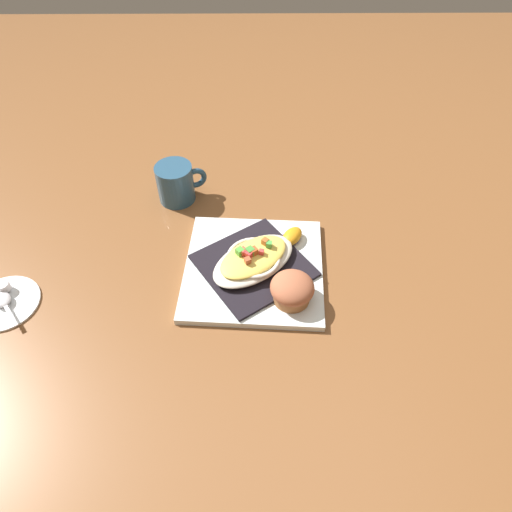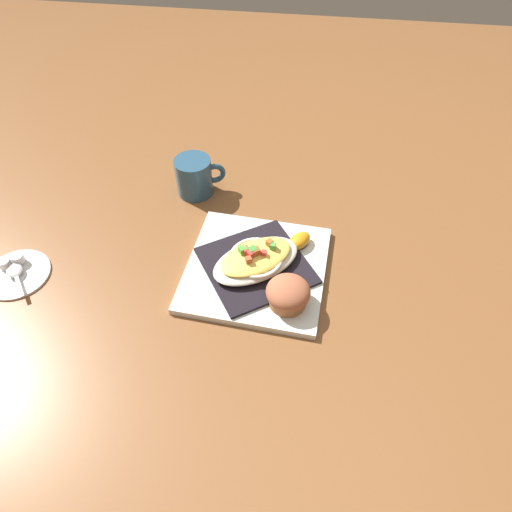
{
  "view_description": "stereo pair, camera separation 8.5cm",
  "coord_description": "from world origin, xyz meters",
  "px_view_note": "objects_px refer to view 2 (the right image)",
  "views": [
    {
      "loc": [
        0.0,
        0.57,
        0.68
      ],
      "look_at": [
        0.0,
        0.0,
        0.04
      ],
      "focal_mm": 31.9,
      "sensor_mm": 36.0,
      "label": 1
    },
    {
      "loc": [
        -0.08,
        0.56,
        0.68
      ],
      "look_at": [
        0.0,
        0.0,
        0.04
      ],
      "focal_mm": 31.9,
      "sensor_mm": 36.0,
      "label": 2
    }
  ],
  "objects_px": {
    "creamer_saucer": "(16,274)",
    "muffin": "(288,294)",
    "creamer_cup_1": "(4,263)",
    "square_plate": "(256,269)",
    "gratin_dish": "(256,259)",
    "spoon": "(15,271)",
    "orange_garnish": "(299,241)",
    "coffee_mug": "(195,178)",
    "creamer_cup_0": "(18,258)"
  },
  "relations": [
    {
      "from": "coffee_mug",
      "to": "creamer_cup_0",
      "type": "relative_size",
      "value": 4.57
    },
    {
      "from": "square_plate",
      "to": "spoon",
      "type": "distance_m",
      "value": 0.46
    },
    {
      "from": "muffin",
      "to": "creamer_saucer",
      "type": "distance_m",
      "value": 0.53
    },
    {
      "from": "creamer_saucer",
      "to": "spoon",
      "type": "distance_m",
      "value": 0.01
    },
    {
      "from": "coffee_mug",
      "to": "creamer_cup_1",
      "type": "height_order",
      "value": "coffee_mug"
    },
    {
      "from": "square_plate",
      "to": "muffin",
      "type": "height_order",
      "value": "muffin"
    },
    {
      "from": "creamer_saucer",
      "to": "muffin",
      "type": "bearing_deg",
      "value": 179.74
    },
    {
      "from": "muffin",
      "to": "coffee_mug",
      "type": "xyz_separation_m",
      "value": [
        0.24,
        -0.29,
        -0.0
      ]
    },
    {
      "from": "square_plate",
      "to": "spoon",
      "type": "relative_size",
      "value": 3.15
    },
    {
      "from": "gratin_dish",
      "to": "creamer_saucer",
      "type": "xyz_separation_m",
      "value": [
        0.46,
        0.07,
        -0.03
      ]
    },
    {
      "from": "square_plate",
      "to": "muffin",
      "type": "relative_size",
      "value": 3.35
    },
    {
      "from": "coffee_mug",
      "to": "muffin",
      "type": "bearing_deg",
      "value": 128.81
    },
    {
      "from": "spoon",
      "to": "creamer_cup_1",
      "type": "height_order",
      "value": "creamer_cup_1"
    },
    {
      "from": "orange_garnish",
      "to": "creamer_cup_1",
      "type": "relative_size",
      "value": 2.7
    },
    {
      "from": "creamer_cup_0",
      "to": "creamer_cup_1",
      "type": "height_order",
      "value": "same"
    },
    {
      "from": "gratin_dish",
      "to": "coffee_mug",
      "type": "relative_size",
      "value": 1.82
    },
    {
      "from": "square_plate",
      "to": "coffee_mug",
      "type": "distance_m",
      "value": 0.28
    },
    {
      "from": "gratin_dish",
      "to": "creamer_cup_0",
      "type": "relative_size",
      "value": 8.33
    },
    {
      "from": "orange_garnish",
      "to": "square_plate",
      "type": "bearing_deg",
      "value": 41.76
    },
    {
      "from": "gratin_dish",
      "to": "coffee_mug",
      "type": "height_order",
      "value": "coffee_mug"
    },
    {
      "from": "orange_garnish",
      "to": "creamer_cup_0",
      "type": "distance_m",
      "value": 0.55
    },
    {
      "from": "muffin",
      "to": "creamer_cup_1",
      "type": "bearing_deg",
      "value": -1.52
    },
    {
      "from": "gratin_dish",
      "to": "creamer_cup_1",
      "type": "xyz_separation_m",
      "value": [
        0.48,
        0.06,
        -0.02
      ]
    },
    {
      "from": "gratin_dish",
      "to": "coffee_mug",
      "type": "bearing_deg",
      "value": -52.13
    },
    {
      "from": "creamer_saucer",
      "to": "creamer_cup_0",
      "type": "relative_size",
      "value": 5.28
    },
    {
      "from": "coffee_mug",
      "to": "spoon",
      "type": "distance_m",
      "value": 0.41
    },
    {
      "from": "orange_garnish",
      "to": "creamer_cup_0",
      "type": "height_order",
      "value": "orange_garnish"
    },
    {
      "from": "square_plate",
      "to": "creamer_cup_0",
      "type": "bearing_deg",
      "value": 5.81
    },
    {
      "from": "creamer_cup_1",
      "to": "gratin_dish",
      "type": "bearing_deg",
      "value": -172.59
    },
    {
      "from": "gratin_dish",
      "to": "muffin",
      "type": "xyz_separation_m",
      "value": [
        -0.07,
        0.08,
        0.0
      ]
    },
    {
      "from": "coffee_mug",
      "to": "creamer_saucer",
      "type": "height_order",
      "value": "coffee_mug"
    },
    {
      "from": "spoon",
      "to": "creamer_cup_0",
      "type": "xyz_separation_m",
      "value": [
        0.01,
        -0.03,
        0.0
      ]
    },
    {
      "from": "gratin_dish",
      "to": "orange_garnish",
      "type": "bearing_deg",
      "value": -138.28
    },
    {
      "from": "muffin",
      "to": "orange_garnish",
      "type": "distance_m",
      "value": 0.15
    },
    {
      "from": "square_plate",
      "to": "creamer_saucer",
      "type": "distance_m",
      "value": 0.46
    },
    {
      "from": "square_plate",
      "to": "spoon",
      "type": "xyz_separation_m",
      "value": [
        0.45,
        0.08,
        0.01
      ]
    },
    {
      "from": "orange_garnish",
      "to": "spoon",
      "type": "bearing_deg",
      "value": 15.36
    },
    {
      "from": "square_plate",
      "to": "muffin",
      "type": "xyz_separation_m",
      "value": [
        -0.07,
        0.08,
        0.03
      ]
    },
    {
      "from": "gratin_dish",
      "to": "spoon",
      "type": "bearing_deg",
      "value": 9.67
    },
    {
      "from": "square_plate",
      "to": "gratin_dish",
      "type": "bearing_deg",
      "value": -15.16
    },
    {
      "from": "coffee_mug",
      "to": "spoon",
      "type": "height_order",
      "value": "coffee_mug"
    },
    {
      "from": "square_plate",
      "to": "creamer_cup_1",
      "type": "bearing_deg",
      "value": 7.41
    },
    {
      "from": "square_plate",
      "to": "spoon",
      "type": "bearing_deg",
      "value": 9.67
    },
    {
      "from": "creamer_cup_0",
      "to": "coffee_mug",
      "type": "bearing_deg",
      "value": -137.97
    },
    {
      "from": "gratin_dish",
      "to": "orange_garnish",
      "type": "distance_m",
      "value": 0.1
    },
    {
      "from": "square_plate",
      "to": "orange_garnish",
      "type": "bearing_deg",
      "value": -138.24
    },
    {
      "from": "muffin",
      "to": "creamer_cup_1",
      "type": "relative_size",
      "value": 3.28
    },
    {
      "from": "orange_garnish",
      "to": "spoon",
      "type": "relative_size",
      "value": 0.78
    },
    {
      "from": "square_plate",
      "to": "muffin",
      "type": "distance_m",
      "value": 0.11
    },
    {
      "from": "creamer_saucer",
      "to": "creamer_cup_1",
      "type": "relative_size",
      "value": 5.28
    }
  ]
}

